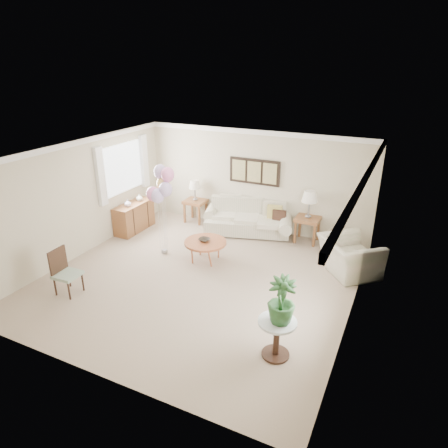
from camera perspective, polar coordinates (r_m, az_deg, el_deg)
name	(u,v)px	position (r m, az deg, el deg)	size (l,w,h in m)	color
ground_plane	(199,279)	(8.31, -3.56, -7.82)	(6.00, 6.00, 0.00)	tan
room_shell	(195,202)	(7.74, -4.23, 3.12)	(6.04, 6.04, 2.60)	#BDB599
wall_art_triptych	(254,172)	(10.20, 4.36, 7.47)	(1.35, 0.06, 0.65)	black
sofa	(249,220)	(10.32, 3.53, 0.58)	(2.58, 1.44, 0.87)	beige
end_table_left	(195,204)	(10.97, -4.12, 2.92)	(0.57, 0.52, 0.62)	brown
end_table_right	(308,221)	(9.91, 11.86, 0.36)	(0.58, 0.53, 0.64)	brown
lamp_left	(195,185)	(10.80, -4.20, 5.58)	(0.32, 0.32, 0.56)	gray
lamp_right	(310,197)	(9.70, 12.15, 3.73)	(0.38, 0.38, 0.67)	gray
coffee_table	(205,243)	(8.82, -2.69, -2.71)	(0.94, 0.94, 0.47)	#A5512F
decor_bowl	(204,240)	(8.80, -2.83, -2.27)	(0.24, 0.24, 0.06)	#312A20
armchair	(349,256)	(8.76, 17.46, -4.44)	(1.15, 1.00, 0.75)	beige
side_table	(277,330)	(6.17, 7.57, -14.72)	(0.58, 0.58, 0.63)	silver
potted_plant	(281,300)	(5.87, 8.21, -10.75)	(0.41, 0.41, 0.73)	#274521
accent_chair	(64,271)	(8.21, -21.85, -6.21)	(0.46, 0.46, 0.90)	#8EA38C
credenza	(134,217)	(10.69, -12.72, 1.00)	(0.46, 1.20, 0.74)	brown
vase_white	(128,203)	(10.35, -13.60, 2.92)	(0.17, 0.17, 0.18)	silver
vase_sage	(139,198)	(10.71, -12.00, 3.72)	(0.17, 0.17, 0.17)	silver
balloon_cluster	(161,185)	(8.84, -8.96, 5.49)	(0.60, 0.54, 2.08)	gray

